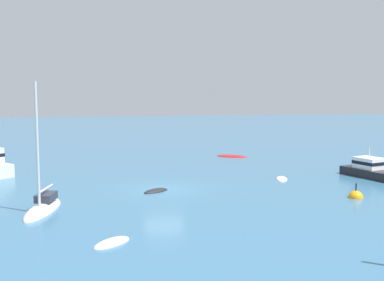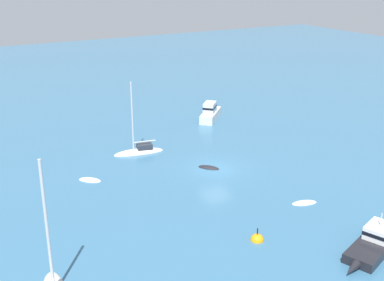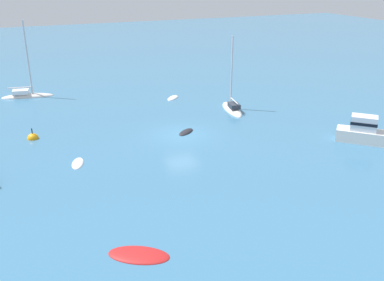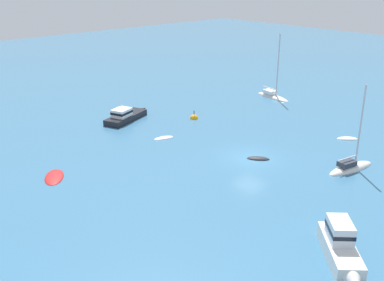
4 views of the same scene
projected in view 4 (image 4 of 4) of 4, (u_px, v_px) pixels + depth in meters
name	position (u px, v px, depth m)	size (l,w,h in m)	color
ground_plane	(250.00, 158.00, 38.57)	(160.00, 160.00, 0.00)	teal
yacht	(351.00, 168.00, 36.44)	(2.08, 4.89, 7.34)	silver
sloop	(273.00, 96.00, 56.55)	(5.42, 2.19, 8.23)	silver
skiff	(54.00, 177.00, 35.10)	(3.28, 2.79, 0.33)	#B21E1E
skiff_1	(164.00, 138.00, 43.08)	(1.29, 2.08, 0.34)	white
launch	(126.00, 115.00, 47.99)	(3.57, 6.64, 2.25)	black
tender	(347.00, 139.00, 42.90)	(1.96, 1.97, 0.41)	white
tender_1	(258.00, 159.00, 38.44)	(1.97, 1.80, 0.39)	black
launch_1	(341.00, 248.00, 24.89)	(4.96, 4.93, 2.12)	silver
channel_buoy	(194.00, 118.00, 48.71)	(0.88, 0.88, 1.31)	orange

